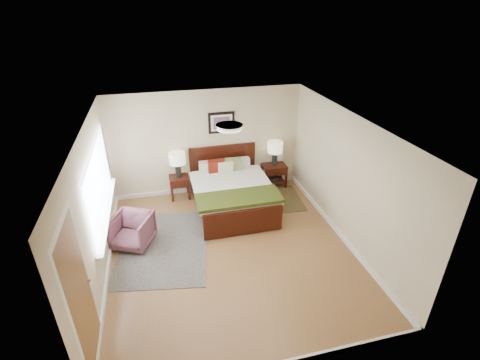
{
  "coord_description": "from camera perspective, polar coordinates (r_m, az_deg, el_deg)",
  "views": [
    {
      "loc": [
        -1.11,
        -5.16,
        4.27
      ],
      "look_at": [
        0.38,
        0.82,
        1.05
      ],
      "focal_mm": 26.0,
      "sensor_mm": 36.0,
      "label": 1
    }
  ],
  "objects": [
    {
      "name": "floor",
      "position": [
        6.78,
        -1.46,
        -11.4
      ],
      "size": [
        5.0,
        5.0,
        0.0
      ],
      "primitive_type": "plane",
      "color": "brown",
      "rests_on": "ground"
    },
    {
      "name": "back_wall",
      "position": [
        8.3,
        -5.39,
        6.15
      ],
      "size": [
        4.5,
        0.04,
        2.5
      ],
      "primitive_type": "cube",
      "color": "beige",
      "rests_on": "ground"
    },
    {
      "name": "front_wall",
      "position": [
        4.17,
        6.36,
        -18.96
      ],
      "size": [
        4.5,
        0.04,
        2.5
      ],
      "primitive_type": "cube",
      "color": "beige",
      "rests_on": "ground"
    },
    {
      "name": "left_wall",
      "position": [
        6.08,
        -22.84,
        -4.58
      ],
      "size": [
        0.04,
        5.0,
        2.5
      ],
      "primitive_type": "cube",
      "color": "beige",
      "rests_on": "ground"
    },
    {
      "name": "right_wall",
      "position": [
        6.86,
        17.08,
        0.17
      ],
      "size": [
        0.04,
        5.0,
        2.5
      ],
      "primitive_type": "cube",
      "color": "beige",
      "rests_on": "ground"
    },
    {
      "name": "ceiling",
      "position": [
        5.56,
        -1.77,
        9.05
      ],
      "size": [
        4.5,
        5.0,
        0.02
      ],
      "primitive_type": "cube",
      "color": "white",
      "rests_on": "back_wall"
    },
    {
      "name": "window",
      "position": [
        6.62,
        -21.91,
        -0.46
      ],
      "size": [
        0.11,
        2.72,
        1.32
      ],
      "color": "silver",
      "rests_on": "left_wall"
    },
    {
      "name": "door",
      "position": [
        4.8,
        -24.6,
        -17.29
      ],
      "size": [
        0.06,
        1.0,
        2.18
      ],
      "color": "silver",
      "rests_on": "ground"
    },
    {
      "name": "ceil_fixture",
      "position": [
        5.57,
        -1.76,
        8.71
      ],
      "size": [
        0.44,
        0.44,
        0.08
      ],
      "color": "white",
      "rests_on": "ceiling"
    },
    {
      "name": "bed",
      "position": [
        7.74,
        -1.37,
        -1.33
      ],
      "size": [
        1.74,
        2.11,
        1.13
      ],
      "color": "#341207",
      "rests_on": "ground"
    },
    {
      "name": "wall_art",
      "position": [
        8.17,
        -3.05,
        9.38
      ],
      "size": [
        0.62,
        0.05,
        0.5
      ],
      "color": "black",
      "rests_on": "back_wall"
    },
    {
      "name": "nightstand_left",
      "position": [
        8.35,
        -9.91,
        -0.29
      ],
      "size": [
        0.45,
        0.41,
        0.54
      ],
      "color": "#341207",
      "rests_on": "ground"
    },
    {
      "name": "nightstand_right",
      "position": [
        8.82,
        5.62,
        1.14
      ],
      "size": [
        0.58,
        0.44,
        0.58
      ],
      "color": "#341207",
      "rests_on": "ground"
    },
    {
      "name": "lamp_left",
      "position": [
        8.13,
        -10.24,
        3.25
      ],
      "size": [
        0.38,
        0.38,
        0.61
      ],
      "color": "black",
      "rests_on": "nightstand_left"
    },
    {
      "name": "lamp_right",
      "position": [
        8.56,
        5.79,
        5.11
      ],
      "size": [
        0.38,
        0.38,
        0.61
      ],
      "color": "black",
      "rests_on": "nightstand_right"
    },
    {
      "name": "armchair",
      "position": [
        7.03,
        -17.27,
        -7.95
      ],
      "size": [
        0.93,
        0.94,
        0.65
      ],
      "primitive_type": "imported",
      "rotation": [
        0.0,
        0.0,
        -0.44
      ],
      "color": "brown",
      "rests_on": "ground"
    },
    {
      "name": "rug_persian",
      "position": [
        7.03,
        -12.32,
        -10.46
      ],
      "size": [
        2.03,
        2.58,
        0.01
      ],
      "primitive_type": "cube",
      "rotation": [
        0.0,
        0.0,
        -0.17
      ],
      "color": "#0B1438",
      "rests_on": "ground"
    },
    {
      "name": "rug_navy",
      "position": [
        8.42,
        7.08,
        -3.06
      ],
      "size": [
        0.91,
        1.28,
        0.01
      ],
      "primitive_type": "cube",
      "rotation": [
        0.0,
        0.0,
        -0.07
      ],
      "color": "black",
      "rests_on": "ground"
    }
  ]
}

